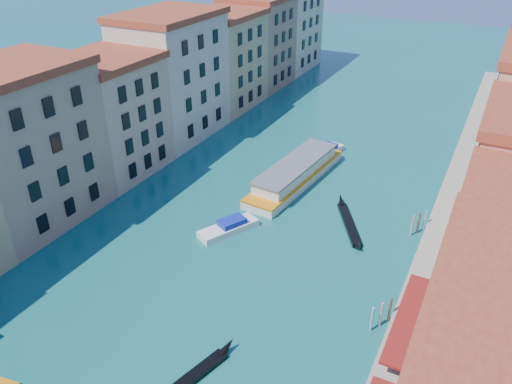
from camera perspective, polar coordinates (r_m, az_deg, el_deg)
left_bank_palazzos at (r=83.83m, az=-11.99°, el=11.25°), size 12.80×128.40×21.00m
quay at (r=71.14m, az=21.31°, el=-1.79°), size 4.00×140.00×1.00m
vaporetto_far at (r=73.48m, az=4.56°, el=2.18°), size 7.10×22.15×3.24m
gondola_fore at (r=45.25m, az=-8.41°, el=-20.83°), size 4.31×12.14×2.47m
gondola_far at (r=64.83m, az=10.56°, el=-3.41°), size 7.16×11.56×1.81m
motorboat_mid at (r=62.43m, az=-3.08°, el=-4.01°), size 5.70×8.02×1.61m
motorboat_far at (r=82.65m, az=7.95°, el=4.58°), size 4.24×8.28×1.64m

